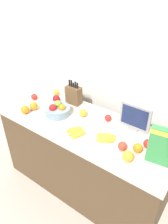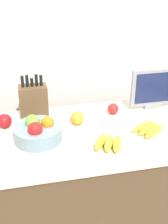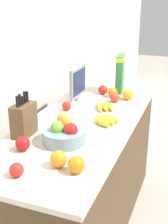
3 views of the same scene
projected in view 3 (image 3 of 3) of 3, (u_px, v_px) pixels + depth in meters
The scene contains 19 objects.
wall_back at pixel (5, 53), 2.13m from camera, with size 9.00×0.06×2.60m.
counter at pixel (82, 177), 2.26m from camera, with size 1.78×0.69×0.88m.
knife_block at pixel (24, 119), 1.86m from camera, with size 0.17×0.10×0.31m.
small_monitor at pixel (78, 82), 2.47m from camera, with size 0.29×0.03×0.26m.
cereal_box at pixel (120, 72), 2.66m from camera, with size 0.20×0.09×0.32m.
fruit_bowl at pixel (64, 134), 1.79m from camera, with size 0.26×0.26×0.13m.
banana_bunch_left at pixel (104, 106), 2.31m from camera, with size 0.20×0.18×0.04m.
banana_bunch_right at pixel (106, 120), 2.06m from camera, with size 0.18×0.19×0.04m.
apple_rightmost at pixel (16, 170), 1.46m from camera, with size 0.07×0.07×0.07m, color red.
apple_middle at pixel (81, 85), 2.77m from camera, with size 0.07×0.07×0.07m, color red.
apple_leftmost at pixel (115, 97), 2.45m from camera, with size 0.08×0.08×0.08m, color red.
apple_rear at pixel (66, 106), 2.28m from camera, with size 0.07×0.07×0.07m, color red.
apple_front at pixel (23, 144), 1.70m from camera, with size 0.08×0.08×0.08m, color #A31419.
apple_near_bananas at pixel (103, 90), 2.63m from camera, with size 0.08×0.08×0.08m, color red.
orange_front_left at pixel (128, 94), 2.50m from camera, with size 0.09×0.09×0.09m, color orange.
orange_front_center at pixel (112, 92), 2.56m from camera, with size 0.08×0.08×0.08m, color orange.
orange_near_bowl at pixel (76, 165), 1.49m from camera, with size 0.09×0.09×0.09m, color orange.
orange_by_cereal at pixel (59, 159), 1.54m from camera, with size 0.09×0.09×0.09m, color orange.
orange_front_right at pixel (63, 119), 2.04m from camera, with size 0.08×0.08×0.08m, color orange.
Camera 3 is at (-1.80, -0.70, 1.70)m, focal length 50.00 mm.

